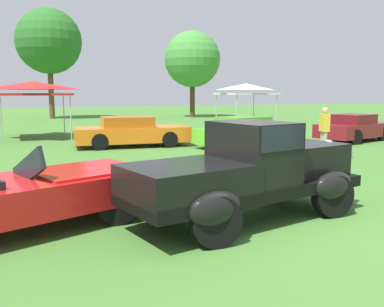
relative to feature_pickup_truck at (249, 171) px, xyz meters
The scene contains 11 objects.
ground_plane 1.02m from the feature_pickup_truck, 55.47° to the right, with size 120.00×120.00×0.00m, color #42752D.
feature_pickup_truck is the anchor object (origin of this frame).
neighbor_convertible 3.75m from the feature_pickup_truck, 166.65° to the left, with size 4.89×3.19×1.40m.
show_car_orange 10.63m from the feature_pickup_truck, 86.67° to the left, with size 4.71×2.07×1.22m.
show_car_lime 10.15m from the feature_pickup_truck, 60.89° to the left, with size 4.57×2.71×1.22m.
show_car_burgundy 13.59m from the feature_pickup_truck, 39.84° to the left, with size 4.20×2.69×1.22m.
spectator_between_cars 8.28m from the feature_pickup_truck, 42.07° to the left, with size 0.35×0.45×1.69m.
canopy_tent_center_field 15.84m from the feature_pickup_truck, 100.51° to the left, with size 3.37×3.37×2.71m.
canopy_tent_right_field 18.56m from the feature_pickup_truck, 60.82° to the left, with size 2.92×2.92×2.71m.
treeline_mid_left 31.86m from the feature_pickup_truck, 91.67° to the left, with size 5.32×5.32×9.01m.
treeline_center 31.10m from the feature_pickup_truck, 69.50° to the left, with size 4.88×4.88×7.51m.
Camera 1 is at (-3.93, -5.83, 2.20)m, focal length 39.86 mm.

